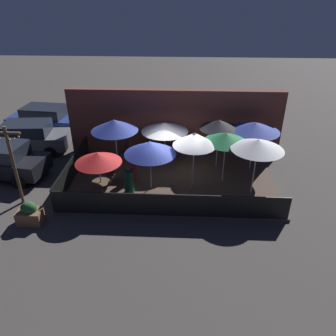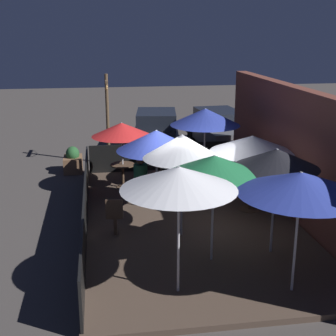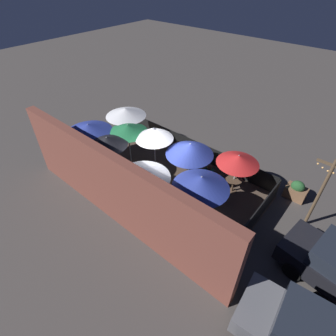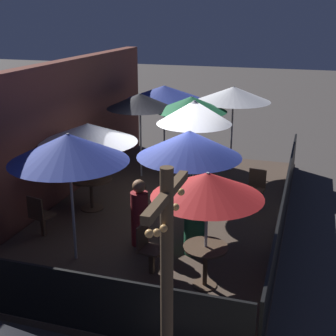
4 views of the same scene
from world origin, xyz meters
The scene contains 22 objects.
ground_plane centered at (0.00, 0.00, 0.00)m, with size 60.00×60.00×0.00m, color #423D3A.
patio_deck centered at (0.00, 0.00, 0.06)m, with size 9.01×5.32×0.12m.
building_wall centered at (0.00, 2.89, 1.70)m, with size 10.61×0.36×3.40m.
fence_front centered at (0.00, -2.61, 0.59)m, with size 8.81×0.05×0.95m.
fence_side_left centered at (-4.46, 0.00, 0.59)m, with size 0.05×5.12×0.95m.
patio_umbrella_0 centered at (-2.80, -1.52, 1.94)m, with size 1.81×1.81×2.03m.
patio_umbrella_1 centered at (-0.42, 1.74, 1.95)m, with size 2.22×2.22×2.05m.
patio_umbrella_2 centered at (0.91, -0.37, 2.28)m, with size 1.79×1.79×2.44m.
patio_umbrella_3 centered at (3.64, 1.25, 2.23)m, with size 2.23×2.23×2.31m.
patio_umbrella_4 centered at (2.06, 1.42, 2.24)m, with size 1.80×1.80×2.33m.
patio_umbrella_5 centered at (-0.87, -0.72, 2.03)m, with size 2.12×2.12×2.18m.
patio_umbrella_6 centered at (3.35, -0.87, 2.33)m, with size 2.08×2.08×2.42m.
patio_umbrella_7 centered at (2.23, 0.04, 2.21)m, with size 1.89×1.89×2.29m.
patio_umbrella_8 centered at (-2.63, 0.99, 2.28)m, with size 2.12×2.12×2.42m.
dining_table_0 centered at (-2.80, -1.52, 0.70)m, with size 0.75×0.75×0.74m.
dining_table_1 centered at (-0.42, 1.74, 0.73)m, with size 0.98×0.98×0.76m.
patio_chair_0 centered at (-2.68, -0.47, 0.62)m, with size 0.44×0.44×0.92m.
patio_chair_1 centered at (-2.05, 2.08, 0.62)m, with size 0.47×0.47×0.91m.
patio_chair_2 centered at (0.70, -1.92, 0.64)m, with size 0.44×0.44×0.94m.
patron_0 centered at (-1.75, -1.07, 0.68)m, with size 0.56×0.56×1.25m.
patron_1 centered at (-1.73, 0.04, 0.75)m, with size 0.48×0.48×1.36m.
light_post centered at (-6.00, -1.86, 1.87)m, with size 1.10×0.12×3.30m.
Camera 4 is at (-9.54, -2.97, 4.55)m, focal length 50.00 mm.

